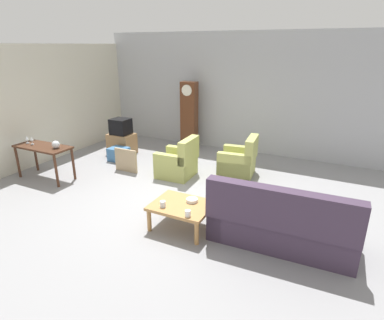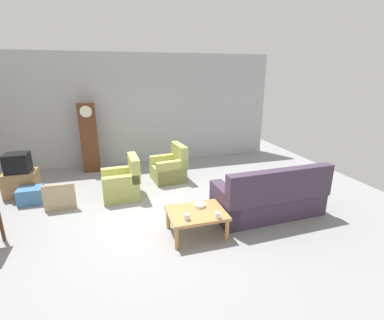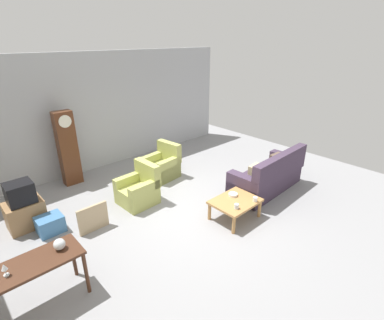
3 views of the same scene
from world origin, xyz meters
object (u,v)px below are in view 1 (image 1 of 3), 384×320
object	(u,v)px
tv_stand_cabinet	(122,144)
glass_dome_cloche	(56,145)
bowl_white_stacked	(192,200)
console_table_dark	(43,151)
coffee_table_wood	(182,208)
armchair_olive_near	(178,163)
wine_glass_tall	(27,139)
cup_blue_rimmed	(163,204)
grandfather_clock	(189,116)
framed_picture_leaning	(126,160)
couch_floral	(281,224)
storage_box_blue	(119,154)
cup_white_porcelain	(188,213)
wine_glass_mid	(32,139)
tv_crt	(121,126)
armchair_olive_far	(239,162)

from	to	relation	value
tv_stand_cabinet	glass_dome_cloche	world-z (taller)	glass_dome_cloche
bowl_white_stacked	console_table_dark	bearing A→B (deg)	175.21
coffee_table_wood	armchair_olive_near	bearing A→B (deg)	120.38
glass_dome_cloche	armchair_olive_near	bearing A→B (deg)	32.58
wine_glass_tall	cup_blue_rimmed	bearing A→B (deg)	-9.72
coffee_table_wood	grandfather_clock	size ratio (longest dim) A/B	0.50
framed_picture_leaning	cup_blue_rimmed	distance (m)	2.81
bowl_white_stacked	coffee_table_wood	bearing A→B (deg)	-125.02
couch_floral	storage_box_blue	bearing A→B (deg)	157.18
armchair_olive_near	coffee_table_wood	bearing A→B (deg)	-59.62
grandfather_clock	bowl_white_stacked	world-z (taller)	grandfather_clock
cup_white_porcelain	cup_blue_rimmed	world-z (taller)	cup_blue_rimmed
coffee_table_wood	cup_white_porcelain	size ratio (longest dim) A/B	9.80
framed_picture_leaning	wine_glass_mid	size ratio (longest dim) A/B	3.32
cup_blue_rimmed	framed_picture_leaning	bearing A→B (deg)	139.55
tv_crt	framed_picture_leaning	world-z (taller)	tv_crt
couch_floral	coffee_table_wood	bearing A→B (deg)	-171.68
coffee_table_wood	wine_glass_mid	world-z (taller)	wine_glass_mid
tv_crt	wine_glass_mid	size ratio (longest dim) A/B	2.65
storage_box_blue	cup_blue_rimmed	bearing A→B (deg)	-40.21
cup_white_porcelain	bowl_white_stacked	distance (m)	0.48
armchair_olive_near	wine_glass_mid	size ratio (longest dim) A/B	5.09
console_table_dark	wine_glass_mid	distance (m)	0.37
couch_floral	bowl_white_stacked	bearing A→B (deg)	-177.16
framed_picture_leaning	bowl_white_stacked	size ratio (longest dim) A/B	3.13
armchair_olive_near	cup_white_porcelain	bearing A→B (deg)	-57.93
cup_white_porcelain	wine_glass_mid	xyz separation A→B (m)	(-4.26, 0.75, 0.41)
couch_floral	wine_glass_tall	bearing A→B (deg)	177.60
armchair_olive_far	wine_glass_mid	distance (m)	4.66
tv_stand_cabinet	wine_glass_mid	size ratio (longest dim) A/B	3.76
couch_floral	wine_glass_mid	world-z (taller)	couch_floral
glass_dome_cloche	wine_glass_tall	world-z (taller)	wine_glass_tall
console_table_dark	tv_crt	bearing A→B (deg)	79.00
tv_stand_cabinet	framed_picture_leaning	distance (m)	1.39
cup_blue_rimmed	wine_glass_tall	size ratio (longest dim) A/B	0.60
armchair_olive_near	coffee_table_wood	world-z (taller)	armchair_olive_near
cup_white_porcelain	bowl_white_stacked	size ratio (longest dim) A/B	0.51
couch_floral	storage_box_blue	xyz separation A→B (m)	(-4.55, 1.91, -0.18)
tv_stand_cabinet	bowl_white_stacked	bearing A→B (deg)	-36.27
armchair_olive_far	grandfather_clock	size ratio (longest dim) A/B	0.48
cup_white_porcelain	storage_box_blue	bearing A→B (deg)	143.30
tv_crt	cup_white_porcelain	bearing A→B (deg)	-39.66
storage_box_blue	bowl_white_stacked	size ratio (longest dim) A/B	2.48
grandfather_clock	glass_dome_cloche	size ratio (longest dim) A/B	11.60
storage_box_blue	glass_dome_cloche	size ratio (longest dim) A/B	2.89
armchair_olive_near	tv_stand_cabinet	xyz separation A→B (m)	(-2.18, 0.75, -0.03)
cup_white_porcelain	cup_blue_rimmed	distance (m)	0.50
framed_picture_leaning	storage_box_blue	world-z (taller)	framed_picture_leaning
grandfather_clock	tv_stand_cabinet	size ratio (longest dim) A/B	2.80
tv_stand_cabinet	bowl_white_stacked	distance (m)	4.22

